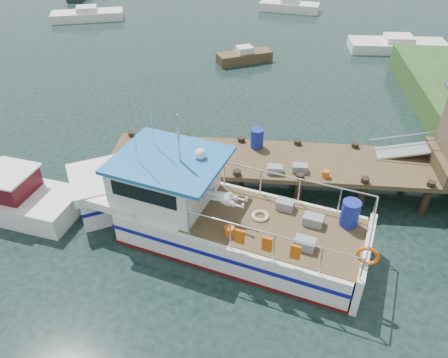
# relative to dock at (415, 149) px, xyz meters

# --- Properties ---
(ground_plane) EXTENTS (160.00, 160.00, 0.00)m
(ground_plane) POSITION_rel_dock_xyz_m (-6.51, -0.01, -2.24)
(ground_plane) COLOR black
(dock) EXTENTS (16.60, 3.00, 4.78)m
(dock) POSITION_rel_dock_xyz_m (0.00, 0.00, 0.00)
(dock) COLOR #4C3A24
(dock) RESTS_ON ground
(lobster_boat) EXTENTS (12.02, 6.28, 5.84)m
(lobster_boat) POSITION_rel_dock_xyz_m (-8.10, -3.32, -1.18)
(lobster_boat) COLOR silver
(lobster_boat) RESTS_ON ground
(moored_rowboat) EXTENTS (4.03, 2.90, 1.12)m
(moored_rowboat) POSITION_rel_dock_xyz_m (-7.66, 14.60, -1.83)
(moored_rowboat) COLOR #4C3A24
(moored_rowboat) RESTS_ON ground
(moored_a) EXTENTS (6.62, 3.88, 1.16)m
(moored_a) POSITION_rel_dock_xyz_m (-22.37, 23.62, -1.81)
(moored_a) COLOR silver
(moored_a) RESTS_ON ground
(moored_b) EXTENTS (5.83, 2.91, 1.23)m
(moored_b) POSITION_rel_dock_xyz_m (-4.17, 28.27, -1.78)
(moored_b) COLOR silver
(moored_b) RESTS_ON ground
(moored_c) EXTENTS (7.16, 2.64, 1.12)m
(moored_c) POSITION_rel_dock_xyz_m (3.69, 18.11, -1.83)
(moored_c) COLOR silver
(moored_c) RESTS_ON ground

